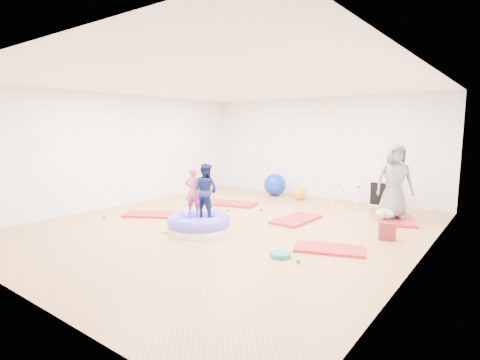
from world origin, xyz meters
The scene contains 19 objects.
room centered at (0.00, 0.00, 1.40)m, with size 7.01×8.01×2.81m.
gym_mat_front_left centered at (-2.01, -0.41, 0.02)m, with size 1.14×0.57×0.05m, color #A50027.
gym_mat_mid_left centered at (-1.30, 1.64, 0.03)m, with size 1.28×0.64×0.05m, color #A50027.
gym_mat_center_back centered at (0.87, 1.16, 0.03)m, with size 1.24×0.62×0.05m, color #A50027.
gym_mat_right centered at (2.23, -0.26, 0.02)m, with size 1.11×0.55×0.05m, color #A50027.
gym_mat_rear_right centered at (2.60, 2.45, 0.03)m, with size 1.23×0.62×0.05m, color #A50027.
inflatable_cushion centered at (-0.23, -0.71, 0.15)m, with size 1.22×1.22×0.38m.
child_pink centered at (-0.38, -0.68, 0.81)m, with size 0.34×0.22×0.92m, color #D7416E.
child_navy centered at (-0.05, -0.69, 0.86)m, with size 0.50×0.39×1.02m, color #121C50.
adult_caregiver centered at (2.48, 2.47, 0.85)m, with size 0.78×0.51×1.59m, color slate.
infant centered at (2.38, 2.21, 0.17)m, with size 0.38×0.39×0.23m.
ball_pit_balls centered at (-0.36, 0.23, 0.03)m, with size 4.76×2.96×0.07m.
exercise_ball_blue centered at (-1.08, 3.43, 0.32)m, with size 0.64×0.64×0.64m, color #0D2BAD.
exercise_ball_orange centered at (-0.19, 3.29, 0.18)m, with size 0.36×0.36×0.36m, color orange.
infant_play_gym centered at (1.17, 3.36, 0.35)m, with size 0.68×0.64×0.52m.
cube_shelf centered at (1.90, 3.79, 0.33)m, with size 0.66×0.32×0.66m.
balance_disc centered at (1.76, -1.01, 0.04)m, with size 0.33×0.33×0.07m, color #22727E.
backpack centered at (2.80, 0.89, 0.16)m, with size 0.27×0.17×0.32m, color maroon.
yellow_toy centered at (-0.71, -1.15, 0.01)m, with size 0.19×0.19×0.03m, color yellow.
Camera 1 is at (4.57, -5.79, 1.97)m, focal length 28.00 mm.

